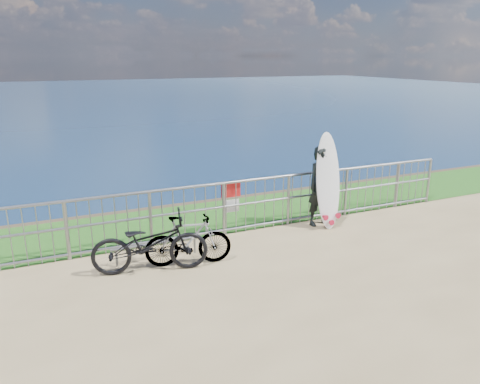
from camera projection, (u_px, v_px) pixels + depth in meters
name	position (u px, v px, depth m)	size (l,w,h in m)	color
grass_strip	(226.00, 215.00, 10.77)	(120.00, 120.00, 0.00)	#1D5417
railing	(247.00, 205.00, 9.65)	(10.06, 0.10, 1.13)	gray
surfer	(321.00, 186.00, 9.97)	(0.62, 0.41, 1.71)	black
surfboard	(328.00, 185.00, 9.82)	(0.60, 0.55, 2.04)	white
bicycle_near	(150.00, 243.00, 7.84)	(0.68, 1.94, 1.02)	black
bicycle_far	(188.00, 240.00, 8.12)	(0.43, 1.51, 0.91)	black
bike_rack	(157.00, 245.00, 8.36)	(1.63, 0.05, 0.34)	gray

